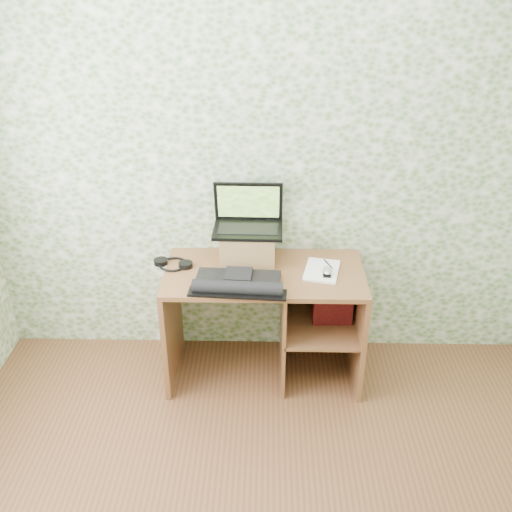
{
  "coord_description": "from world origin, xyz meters",
  "views": [
    {
      "loc": [
        0.01,
        -1.53,
        2.45
      ],
      "look_at": [
        -0.05,
        1.39,
        0.88
      ],
      "focal_mm": 40.0,
      "sensor_mm": 36.0,
      "label": 1
    }
  ],
  "objects_px": {
    "desk": "(277,307)",
    "laptop": "(248,218)",
    "riser": "(248,246)",
    "keyboard": "(238,283)",
    "notepad": "(322,270)"
  },
  "relations": [
    {
      "from": "desk",
      "to": "laptop",
      "type": "height_order",
      "value": "laptop"
    },
    {
      "from": "riser",
      "to": "laptop",
      "type": "xyz_separation_m",
      "value": [
        -0.0,
        0.04,
        0.16
      ]
    },
    {
      "from": "riser",
      "to": "notepad",
      "type": "height_order",
      "value": "riser"
    },
    {
      "from": "keyboard",
      "to": "notepad",
      "type": "distance_m",
      "value": 0.53
    },
    {
      "from": "desk",
      "to": "notepad",
      "type": "distance_m",
      "value": 0.38
    },
    {
      "from": "laptop",
      "to": "notepad",
      "type": "xyz_separation_m",
      "value": [
        0.45,
        -0.18,
        -0.26
      ]
    },
    {
      "from": "riser",
      "to": "keyboard",
      "type": "height_order",
      "value": "riser"
    },
    {
      "from": "riser",
      "to": "keyboard",
      "type": "relative_size",
      "value": 0.59
    },
    {
      "from": "desk",
      "to": "riser",
      "type": "xyz_separation_m",
      "value": [
        -0.18,
        0.12,
        0.37
      ]
    },
    {
      "from": "desk",
      "to": "riser",
      "type": "relative_size",
      "value": 3.64
    },
    {
      "from": "notepad",
      "to": "keyboard",
      "type": "bearing_deg",
      "value": -147.0
    },
    {
      "from": "laptop",
      "to": "notepad",
      "type": "distance_m",
      "value": 0.55
    },
    {
      "from": "desk",
      "to": "keyboard",
      "type": "distance_m",
      "value": 0.43
    },
    {
      "from": "riser",
      "to": "keyboard",
      "type": "bearing_deg",
      "value": -98.32
    },
    {
      "from": "laptop",
      "to": "notepad",
      "type": "relative_size",
      "value": 1.52
    }
  ]
}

